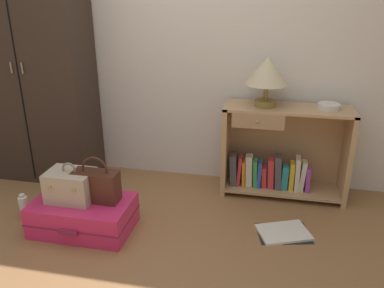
# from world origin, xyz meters

# --- Properties ---
(ground_plane) EXTENTS (9.00, 9.00, 0.00)m
(ground_plane) POSITION_xyz_m (0.00, 0.00, 0.00)
(ground_plane) COLOR olive
(back_wall) EXTENTS (6.40, 0.10, 2.60)m
(back_wall) POSITION_xyz_m (0.00, 1.50, 1.30)
(back_wall) COLOR silver
(back_wall) RESTS_ON ground_plane
(wardrobe) EXTENTS (0.98, 0.47, 2.12)m
(wardrobe) POSITION_xyz_m (-1.23, 1.20, 1.06)
(wardrobe) COLOR #33261E
(wardrobe) RESTS_ON ground_plane
(bookshelf) EXTENTS (1.03, 0.37, 0.78)m
(bookshelf) POSITION_xyz_m (0.94, 1.26, 0.36)
(bookshelf) COLOR tan
(bookshelf) RESTS_ON ground_plane
(table_lamp) EXTENTS (0.34, 0.34, 0.40)m
(table_lamp) POSITION_xyz_m (0.79, 1.24, 1.05)
(table_lamp) COLOR olive
(table_lamp) RESTS_ON bookshelf
(bowl) EXTENTS (0.17, 0.17, 0.04)m
(bowl) POSITION_xyz_m (1.28, 1.25, 0.80)
(bowl) COLOR silver
(bowl) RESTS_ON bookshelf
(suitcase_large) EXTENTS (0.72, 0.46, 0.23)m
(suitcase_large) POSITION_xyz_m (-0.45, 0.38, 0.12)
(suitcase_large) COLOR #DB2860
(suitcase_large) RESTS_ON ground_plane
(train_case) EXTENTS (0.33, 0.25, 0.29)m
(train_case) POSITION_xyz_m (-0.53, 0.40, 0.35)
(train_case) COLOR #B7A88E
(train_case) RESTS_ON suitcase_large
(handbag) EXTENTS (0.33, 0.14, 0.34)m
(handbag) POSITION_xyz_m (-0.35, 0.43, 0.35)
(handbag) COLOR #472319
(handbag) RESTS_ON suitcase_large
(bottle) EXTENTS (0.07, 0.07, 0.21)m
(bottle) POSITION_xyz_m (-0.97, 0.43, 0.10)
(bottle) COLOR white
(bottle) RESTS_ON ground_plane
(open_book_on_floor) EXTENTS (0.43, 0.37, 0.02)m
(open_book_on_floor) POSITION_xyz_m (0.99, 0.62, 0.01)
(open_book_on_floor) COLOR white
(open_book_on_floor) RESTS_ON ground_plane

